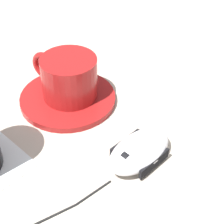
# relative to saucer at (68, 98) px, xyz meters

# --- Properties ---
(ground_plane) EXTENTS (3.00, 3.00, 0.00)m
(ground_plane) POSITION_rel_saucer_xyz_m (0.02, -0.09, -0.01)
(ground_plane) COLOR #B2A899
(saucer) EXTENTS (0.16, 0.16, 0.01)m
(saucer) POSITION_rel_saucer_xyz_m (0.00, 0.00, 0.00)
(saucer) COLOR maroon
(saucer) RESTS_ON ground
(coffee_cup) EXTENTS (0.12, 0.09, 0.07)m
(coffee_cup) POSITION_rel_saucer_xyz_m (-0.00, 0.01, 0.04)
(coffee_cup) COLOR maroon
(coffee_cup) RESTS_ON saucer
(computer_mouse) EXTENTS (0.07, 0.11, 0.03)m
(computer_mouse) POSITION_rel_saucer_xyz_m (0.16, -0.04, 0.01)
(computer_mouse) COLOR silver
(computer_mouse) RESTS_ON ground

